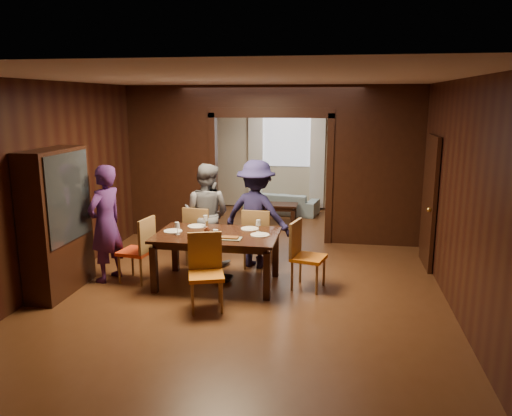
% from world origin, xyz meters
% --- Properties ---
extents(floor, '(9.00, 9.00, 0.00)m').
position_xyz_m(floor, '(0.00, 0.00, 0.00)').
color(floor, '#572F18').
rests_on(floor, ground).
extents(ceiling, '(5.50, 9.00, 0.02)m').
position_xyz_m(ceiling, '(0.00, 0.00, 2.90)').
color(ceiling, silver).
rests_on(ceiling, room_walls).
extents(room_walls, '(5.52, 9.01, 2.90)m').
position_xyz_m(room_walls, '(0.00, 1.89, 1.51)').
color(room_walls, black).
rests_on(room_walls, floor).
extents(person_purple, '(0.58, 0.72, 1.73)m').
position_xyz_m(person_purple, '(-2.08, -0.97, 0.86)').
color(person_purple, '#441F5B').
rests_on(person_purple, floor).
extents(person_grey, '(0.91, 0.77, 1.65)m').
position_xyz_m(person_grey, '(-0.83, 0.02, 0.82)').
color(person_grey, slate).
rests_on(person_grey, floor).
extents(person_navy, '(1.24, 0.92, 1.72)m').
position_xyz_m(person_navy, '(-0.01, 0.02, 0.86)').
color(person_navy, '#1D193F').
rests_on(person_navy, floor).
extents(sofa, '(1.80, 0.95, 0.50)m').
position_xyz_m(sofa, '(-0.04, 3.85, 0.25)').
color(sofa, '#95B5C3').
rests_on(sofa, floor).
extents(serving_bowl, '(0.28, 0.28, 0.07)m').
position_xyz_m(serving_bowl, '(-0.37, -0.77, 0.79)').
color(serving_bowl, black).
rests_on(serving_bowl, dining_table).
extents(dining_table, '(1.74, 1.08, 0.76)m').
position_xyz_m(dining_table, '(-0.43, -0.89, 0.38)').
color(dining_table, black).
rests_on(dining_table, floor).
extents(coffee_table, '(0.80, 0.50, 0.40)m').
position_xyz_m(coffee_table, '(0.00, 3.02, 0.20)').
color(coffee_table, black).
rests_on(coffee_table, floor).
extents(chair_left, '(0.50, 0.50, 0.97)m').
position_xyz_m(chair_left, '(-1.64, -0.95, 0.48)').
color(chair_left, '#EA3E16').
rests_on(chair_left, floor).
extents(chair_right, '(0.53, 0.53, 0.97)m').
position_xyz_m(chair_right, '(0.88, -0.83, 0.48)').
color(chair_right, orange).
rests_on(chair_right, floor).
extents(chair_far_l, '(0.49, 0.49, 0.97)m').
position_xyz_m(chair_far_l, '(-0.91, -0.03, 0.48)').
color(chair_far_l, '#BF5612').
rests_on(chair_far_l, floor).
extents(chair_far_r, '(0.46, 0.46, 0.97)m').
position_xyz_m(chair_far_r, '(0.03, -0.03, 0.48)').
color(chair_far_r, '#E15315').
rests_on(chair_far_r, floor).
extents(chair_near, '(0.55, 0.55, 0.97)m').
position_xyz_m(chair_near, '(-0.36, -1.77, 0.48)').
color(chair_near, orange).
rests_on(chair_near, floor).
extents(hutch, '(0.40, 1.20, 2.00)m').
position_xyz_m(hutch, '(-2.53, -1.50, 1.00)').
color(hutch, black).
rests_on(hutch, floor).
extents(door_right, '(0.06, 0.90, 2.10)m').
position_xyz_m(door_right, '(2.70, 0.50, 1.05)').
color(door_right, black).
rests_on(door_right, floor).
extents(window_far, '(1.20, 0.03, 1.30)m').
position_xyz_m(window_far, '(0.00, 4.44, 1.70)').
color(window_far, silver).
rests_on(window_far, back_wall).
extents(curtain_left, '(0.35, 0.06, 2.40)m').
position_xyz_m(curtain_left, '(-0.75, 4.40, 1.25)').
color(curtain_left, white).
rests_on(curtain_left, back_wall).
extents(curtain_right, '(0.35, 0.06, 2.40)m').
position_xyz_m(curtain_right, '(0.75, 4.40, 1.25)').
color(curtain_right, white).
rests_on(curtain_right, back_wall).
extents(plate_left, '(0.27, 0.27, 0.01)m').
position_xyz_m(plate_left, '(-1.09, -0.87, 0.77)').
color(plate_left, white).
rests_on(plate_left, dining_table).
extents(plate_far_l, '(0.27, 0.27, 0.01)m').
position_xyz_m(plate_far_l, '(-0.83, -0.53, 0.77)').
color(plate_far_l, white).
rests_on(plate_far_l, dining_table).
extents(plate_far_r, '(0.27, 0.27, 0.01)m').
position_xyz_m(plate_far_r, '(-0.01, -0.55, 0.77)').
color(plate_far_r, white).
rests_on(plate_far_r, dining_table).
extents(plate_right, '(0.27, 0.27, 0.01)m').
position_xyz_m(plate_right, '(0.19, -0.86, 0.77)').
color(plate_right, white).
rests_on(plate_right, dining_table).
extents(plate_near, '(0.27, 0.27, 0.01)m').
position_xyz_m(plate_near, '(-0.42, -1.22, 0.77)').
color(plate_near, white).
rests_on(plate_near, dining_table).
extents(platter_a, '(0.30, 0.20, 0.04)m').
position_xyz_m(platter_a, '(-0.52, -0.96, 0.78)').
color(platter_a, gray).
rests_on(platter_a, dining_table).
extents(platter_b, '(0.30, 0.20, 0.04)m').
position_xyz_m(platter_b, '(-0.18, -1.13, 0.78)').
color(platter_b, gray).
rests_on(platter_b, dining_table).
extents(wineglass_left, '(0.08, 0.08, 0.18)m').
position_xyz_m(wineglass_left, '(-0.98, -1.02, 0.85)').
color(wineglass_left, silver).
rests_on(wineglass_left, dining_table).
extents(wineglass_far, '(0.08, 0.08, 0.18)m').
position_xyz_m(wineglass_far, '(-0.69, -0.54, 0.85)').
color(wineglass_far, white).
rests_on(wineglass_far, dining_table).
extents(wineglass_right, '(0.08, 0.08, 0.18)m').
position_xyz_m(wineglass_right, '(0.14, -0.69, 0.85)').
color(wineglass_right, white).
rests_on(wineglass_right, dining_table).
extents(tumbler, '(0.07, 0.07, 0.14)m').
position_xyz_m(tumbler, '(-0.38, -1.18, 0.83)').
color(tumbler, silver).
rests_on(tumbler, dining_table).
extents(condiment_jar, '(0.08, 0.08, 0.11)m').
position_xyz_m(condiment_jar, '(-0.56, -0.96, 0.82)').
color(condiment_jar, '#4D2012').
rests_on(condiment_jar, dining_table).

